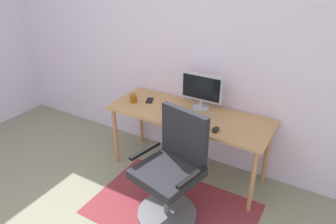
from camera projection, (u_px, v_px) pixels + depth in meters
wall_back at (183, 46)px, 3.32m from camera, size 6.00×0.10×2.60m
area_rug at (172, 209)px, 2.96m from camera, size 1.53×1.00×0.01m
desk at (188, 119)px, 3.19m from camera, size 1.70×0.63×0.73m
monitor at (202, 89)px, 3.17m from camera, size 0.45×0.18×0.38m
keyboard at (187, 123)px, 2.96m from camera, size 0.43×0.13×0.02m
computer_mouse at (216, 129)px, 2.84m from camera, size 0.06×0.10×0.03m
coffee_cup at (133, 98)px, 3.39m from camera, size 0.08×0.08×0.09m
cell_phone at (150, 100)px, 3.43m from camera, size 0.12×0.16×0.01m
office_chair at (172, 176)px, 2.73m from camera, size 0.64×0.60×1.03m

